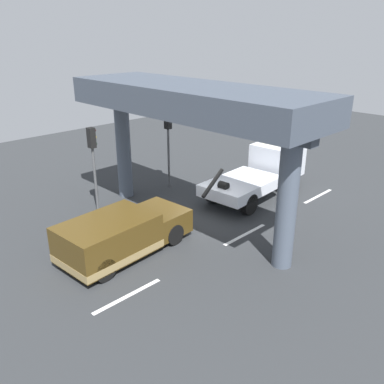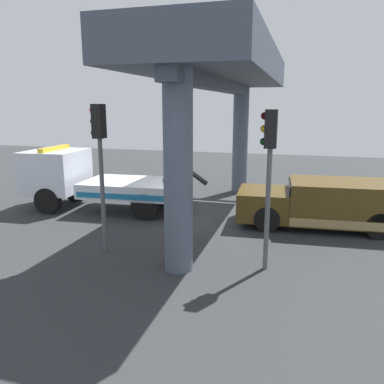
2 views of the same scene
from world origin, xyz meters
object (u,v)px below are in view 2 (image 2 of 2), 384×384
at_px(towed_van_green, 324,204).
at_px(traffic_light_near, 269,155).
at_px(tow_truck_white, 88,179).
at_px(traffic_light_far, 99,146).

distance_m(towed_van_green, traffic_light_near, 4.87).
xyz_separation_m(tow_truck_white, towed_van_green, (-8.92, -0.06, -0.42)).
distance_m(tow_truck_white, towed_van_green, 8.93).
height_order(towed_van_green, traffic_light_near, traffic_light_near).
xyz_separation_m(towed_van_green, traffic_light_near, (1.57, 4.09, 2.11)).
bearing_deg(towed_van_green, traffic_light_near, 68.98).
bearing_deg(traffic_light_near, tow_truck_white, -28.79).
bearing_deg(traffic_light_near, traffic_light_far, 0.00).
height_order(tow_truck_white, towed_van_green, tow_truck_white).
bearing_deg(traffic_light_far, traffic_light_near, 180.00).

